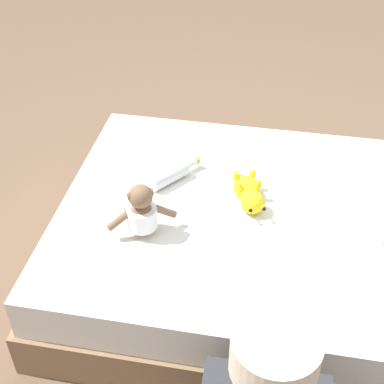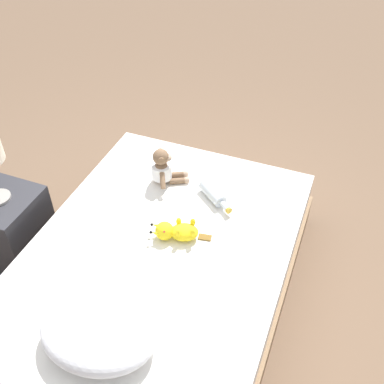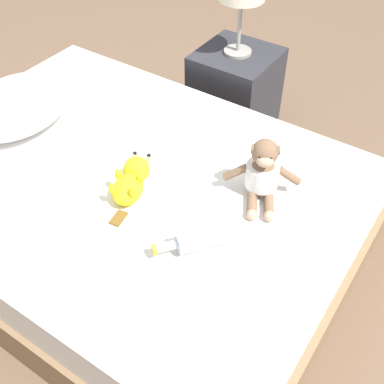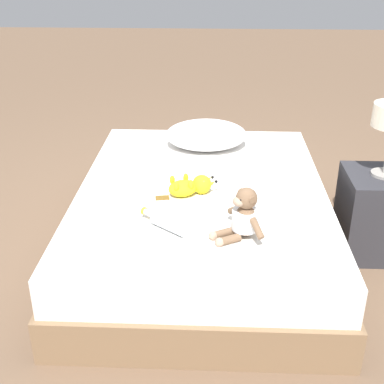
{
  "view_description": "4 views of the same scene",
  "coord_description": "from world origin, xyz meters",
  "px_view_note": "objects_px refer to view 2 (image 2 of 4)",
  "views": [
    {
      "loc": [
        1.79,
        -0.01,
        1.95
      ],
      "look_at": [
        0.01,
        -0.34,
        0.48
      ],
      "focal_mm": 52.21,
      "sensor_mm": 36.0,
      "label": 1
    },
    {
      "loc": [
        -0.74,
        1.41,
        2.2
      ],
      "look_at": [
        -0.03,
        -0.4,
        0.48
      ],
      "focal_mm": 42.51,
      "sensor_mm": 36.0,
      "label": 2
    },
    {
      "loc": [
        -1.03,
        -1.02,
        1.66
      ],
      "look_at": [
        0.0,
        -0.33,
        0.47
      ],
      "focal_mm": 45.56,
      "sensor_mm": 36.0,
      "label": 3
    },
    {
      "loc": [
        0.06,
        -2.51,
        1.61
      ],
      "look_at": [
        -0.04,
        -0.33,
        0.53
      ],
      "focal_mm": 48.32,
      "sensor_mm": 36.0,
      "label": 4
    }
  ],
  "objects_px": {
    "bed": "(161,273)",
    "pillow": "(99,331)",
    "plush_yellow_creature": "(176,231)",
    "glass_bottle": "(213,194)",
    "nightstand": "(10,228)",
    "plush_monkey": "(163,169)"
  },
  "relations": [
    {
      "from": "bed",
      "to": "glass_bottle",
      "type": "relative_size",
      "value": 7.4
    },
    {
      "from": "pillow",
      "to": "plush_monkey",
      "type": "height_order",
      "value": "plush_monkey"
    },
    {
      "from": "pillow",
      "to": "glass_bottle",
      "type": "relative_size",
      "value": 2.16
    },
    {
      "from": "pillow",
      "to": "plush_monkey",
      "type": "relative_size",
      "value": 2.01
    },
    {
      "from": "pillow",
      "to": "plush_yellow_creature",
      "type": "distance_m",
      "value": 0.69
    },
    {
      "from": "plush_monkey",
      "to": "nightstand",
      "type": "distance_m",
      "value": 0.99
    },
    {
      "from": "plush_yellow_creature",
      "to": "bed",
      "type": "bearing_deg",
      "value": 60.79
    },
    {
      "from": "bed",
      "to": "plush_yellow_creature",
      "type": "xyz_separation_m",
      "value": [
        -0.06,
        -0.1,
        0.25
      ]
    },
    {
      "from": "bed",
      "to": "plush_yellow_creature",
      "type": "relative_size",
      "value": 5.73
    },
    {
      "from": "bed",
      "to": "plush_monkey",
      "type": "distance_m",
      "value": 0.62
    },
    {
      "from": "plush_monkey",
      "to": "glass_bottle",
      "type": "distance_m",
      "value": 0.34
    },
    {
      "from": "plush_yellow_creature",
      "to": "nightstand",
      "type": "distance_m",
      "value": 1.06
    },
    {
      "from": "pillow",
      "to": "nightstand",
      "type": "height_order",
      "value": "pillow"
    },
    {
      "from": "bed",
      "to": "plush_yellow_creature",
      "type": "distance_m",
      "value": 0.28
    },
    {
      "from": "plush_yellow_creature",
      "to": "nightstand",
      "type": "xyz_separation_m",
      "value": [
        1.03,
        0.15,
        -0.22
      ]
    },
    {
      "from": "plush_monkey",
      "to": "plush_yellow_creature",
      "type": "xyz_separation_m",
      "value": [
        -0.25,
        0.4,
        -0.05
      ]
    },
    {
      "from": "plush_yellow_creature",
      "to": "pillow",
      "type": "bearing_deg",
      "value": 84.51
    },
    {
      "from": "nightstand",
      "to": "pillow",
      "type": "bearing_deg",
      "value": 150.85
    },
    {
      "from": "glass_bottle",
      "to": "plush_yellow_creature",
      "type": "bearing_deg",
      "value": 77.28
    },
    {
      "from": "bed",
      "to": "pillow",
      "type": "xyz_separation_m",
      "value": [
        0.01,
        0.58,
        0.29
      ]
    },
    {
      "from": "bed",
      "to": "glass_bottle",
      "type": "height_order",
      "value": "glass_bottle"
    },
    {
      "from": "glass_bottle",
      "to": "nightstand",
      "type": "distance_m",
      "value": 1.24
    }
  ]
}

